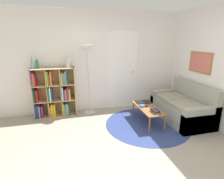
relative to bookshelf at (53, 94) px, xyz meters
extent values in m
plane|color=gray|center=(1.30, -2.25, -0.58)|extent=(14.00, 14.00, 0.00)
cube|color=silver|center=(1.30, 0.21, 0.72)|extent=(7.17, 0.05, 2.60)
cube|color=white|center=(1.85, 0.18, 0.46)|extent=(0.83, 0.02, 2.09)
sphere|color=tan|center=(2.14, 0.15, 0.42)|extent=(0.04, 0.04, 0.04)
cube|color=silver|center=(3.42, -1.03, 0.72)|extent=(0.05, 5.44, 2.60)
cube|color=olive|center=(3.38, -0.91, 0.77)|extent=(0.02, 0.70, 0.48)
cube|color=#C66656|center=(3.37, -0.91, 0.77)|extent=(0.01, 0.64, 0.42)
cylinder|color=navy|center=(2.05, -1.03, -0.58)|extent=(1.88, 1.88, 0.01)
cube|color=tan|center=(-0.46, 0.00, 0.03)|extent=(0.02, 0.34, 1.22)
cube|color=tan|center=(0.52, 0.00, 0.03)|extent=(0.02, 0.34, 1.22)
cube|color=tan|center=(0.03, 0.00, 0.63)|extent=(1.00, 0.34, 0.02)
cube|color=tan|center=(0.03, 0.00, -0.57)|extent=(1.00, 0.34, 0.02)
cube|color=tan|center=(0.03, 0.16, 0.03)|extent=(1.00, 0.02, 1.22)
cube|color=tan|center=(-0.13, 0.00, 0.03)|extent=(0.02, 0.32, 1.18)
cube|color=tan|center=(0.19, 0.00, 0.03)|extent=(0.02, 0.32, 1.18)
cube|color=tan|center=(0.03, 0.00, -0.17)|extent=(0.97, 0.32, 0.02)
cube|color=tan|center=(0.03, 0.00, 0.22)|extent=(0.97, 0.32, 0.02)
cube|color=navy|center=(-0.43, -0.06, -0.39)|extent=(0.03, 0.20, 0.34)
cube|color=navy|center=(-0.40, -0.07, -0.40)|extent=(0.03, 0.19, 0.32)
cube|color=navy|center=(-0.37, -0.04, -0.40)|extent=(0.02, 0.25, 0.33)
cube|color=gold|center=(-0.34, -0.05, -0.41)|extent=(0.02, 0.22, 0.30)
cube|color=black|center=(-0.32, -0.04, -0.40)|extent=(0.02, 0.25, 0.32)
cube|color=#7F287A|center=(-0.29, -0.07, -0.41)|extent=(0.03, 0.20, 0.30)
cube|color=orange|center=(-0.10, -0.06, -0.43)|extent=(0.03, 0.21, 0.27)
cube|color=gold|center=(-0.06, -0.06, -0.40)|extent=(0.03, 0.21, 0.32)
cube|color=orange|center=(-0.03, -0.07, -0.41)|extent=(0.02, 0.19, 0.32)
cube|color=gold|center=(0.00, -0.06, -0.41)|extent=(0.03, 0.22, 0.31)
cube|color=gold|center=(0.22, -0.06, -0.41)|extent=(0.02, 0.21, 0.30)
cube|color=olive|center=(0.25, -0.07, -0.42)|extent=(0.03, 0.19, 0.28)
cube|color=teal|center=(0.28, -0.06, -0.41)|extent=(0.03, 0.22, 0.32)
cube|color=teal|center=(0.31, -0.04, -0.42)|extent=(0.03, 0.24, 0.29)
cube|color=#196B38|center=(0.34, -0.06, -0.42)|extent=(0.02, 0.21, 0.29)
cube|color=#196B38|center=(-0.43, -0.06, 0.01)|extent=(0.02, 0.20, 0.33)
cube|color=black|center=(-0.40, -0.03, 0.01)|extent=(0.03, 0.27, 0.34)
cube|color=#B21E23|center=(-0.37, -0.04, -0.02)|extent=(0.03, 0.26, 0.29)
cube|color=#196B38|center=(-0.10, -0.05, 0.00)|extent=(0.03, 0.22, 0.32)
cube|color=silver|center=(-0.06, -0.05, 0.01)|extent=(0.03, 0.23, 0.35)
cube|color=navy|center=(-0.03, -0.04, 0.00)|extent=(0.03, 0.25, 0.33)
cube|color=silver|center=(0.22, -0.04, 0.01)|extent=(0.02, 0.25, 0.34)
cube|color=navy|center=(0.26, -0.03, -0.03)|extent=(0.03, 0.27, 0.27)
cube|color=olive|center=(0.29, -0.05, -0.03)|extent=(0.03, 0.23, 0.27)
cube|color=#B21E23|center=(0.32, -0.06, -0.01)|extent=(0.02, 0.20, 0.30)
cube|color=#7F287A|center=(0.35, -0.05, 0.01)|extent=(0.03, 0.23, 0.34)
cube|color=gold|center=(0.39, -0.03, -0.03)|extent=(0.03, 0.26, 0.27)
cube|color=#7F287A|center=(-0.43, -0.04, 0.40)|extent=(0.03, 0.25, 0.34)
cube|color=olive|center=(-0.40, -0.04, 0.38)|extent=(0.03, 0.26, 0.30)
cube|color=#B21E23|center=(-0.36, -0.03, 0.37)|extent=(0.02, 0.26, 0.28)
cube|color=gold|center=(-0.10, -0.03, 0.40)|extent=(0.02, 0.27, 0.34)
cube|color=#196B38|center=(-0.07, -0.06, 0.40)|extent=(0.03, 0.22, 0.34)
cube|color=#B21E23|center=(-0.04, -0.05, 0.37)|extent=(0.02, 0.23, 0.27)
cube|color=orange|center=(-0.02, -0.05, 0.40)|extent=(0.03, 0.23, 0.34)
cube|color=gold|center=(0.22, -0.06, 0.38)|extent=(0.02, 0.21, 0.29)
cube|color=olive|center=(0.24, -0.07, 0.39)|extent=(0.02, 0.19, 0.32)
cube|color=teal|center=(0.27, -0.04, 0.38)|extent=(0.02, 0.26, 0.29)
cube|color=teal|center=(0.30, -0.06, 0.39)|extent=(0.02, 0.21, 0.32)
cube|color=teal|center=(0.33, -0.06, 0.40)|extent=(0.02, 0.20, 0.34)
cylinder|color=#B7B7BC|center=(0.87, -0.03, -0.57)|extent=(0.29, 0.29, 0.01)
cylinder|color=#B7B7BC|center=(0.87, -0.03, 0.29)|extent=(0.02, 0.02, 1.65)
cone|color=white|center=(0.87, -0.03, 1.12)|extent=(0.27, 0.27, 0.10)
cube|color=gray|center=(2.95, -0.96, -0.37)|extent=(0.84, 1.50, 0.41)
cube|color=gray|center=(3.29, -0.96, -0.14)|extent=(0.16, 1.50, 0.88)
cube|color=gray|center=(2.95, -1.63, -0.30)|extent=(0.84, 0.16, 0.55)
cube|color=gray|center=(2.95, -0.29, -0.30)|extent=(0.84, 0.16, 0.55)
cube|color=gray|center=(2.87, -1.26, -0.12)|extent=(0.64, 0.57, 0.10)
cube|color=gray|center=(2.87, -0.67, -0.12)|extent=(0.64, 0.57, 0.10)
cube|color=brown|center=(2.10, -0.95, -0.21)|extent=(0.43, 1.00, 0.02)
cylinder|color=brown|center=(1.92, -1.41, -0.40)|extent=(0.04, 0.04, 0.36)
cylinder|color=brown|center=(1.92, -0.49, -0.40)|extent=(0.04, 0.04, 0.36)
cylinder|color=brown|center=(2.27, -1.41, -0.40)|extent=(0.04, 0.04, 0.36)
cylinder|color=brown|center=(2.27, -0.49, -0.40)|extent=(0.04, 0.04, 0.36)
cube|color=black|center=(2.13, -0.63, -0.19)|extent=(0.37, 0.27, 0.02)
cylinder|color=teal|center=(1.98, -0.89, -0.18)|extent=(0.13, 0.13, 0.04)
cube|color=#196B38|center=(2.11, -1.29, -0.19)|extent=(0.12, 0.21, 0.01)
cube|color=olive|center=(2.10, -1.27, -0.17)|extent=(0.12, 0.21, 0.02)
cube|color=black|center=(2.11, -1.27, -0.15)|extent=(0.12, 0.21, 0.02)
cube|color=black|center=(2.07, -0.88, -0.19)|extent=(0.07, 0.15, 0.02)
cylinder|color=#6B93A3|center=(-0.39, -0.02, 0.75)|extent=(0.07, 0.07, 0.22)
cylinder|color=#6B93A3|center=(-0.39, -0.02, 0.89)|extent=(0.03, 0.03, 0.06)
cylinder|color=#236633|center=(-0.29, -0.01, 0.73)|extent=(0.07, 0.07, 0.19)
cylinder|color=#236633|center=(-0.29, -0.01, 0.85)|extent=(0.03, 0.03, 0.05)
cylinder|color=#B7B2A8|center=(0.40, 0.00, 0.74)|extent=(0.12, 0.12, 0.21)
camera|label=1|loc=(0.39, -4.35, 1.28)|focal=28.00mm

